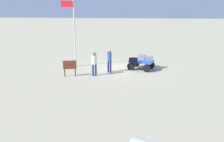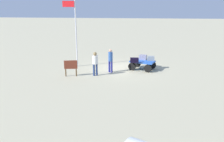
% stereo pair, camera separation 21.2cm
% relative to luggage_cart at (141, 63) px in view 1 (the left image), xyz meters
% --- Properties ---
extents(ground_plane, '(120.00, 120.00, 0.00)m').
position_rel_luggage_cart_xyz_m(ground_plane, '(1.70, -0.17, -0.48)').
color(ground_plane, '#BAB18E').
extents(luggage_cart, '(2.17, 1.81, 0.69)m').
position_rel_luggage_cart_xyz_m(luggage_cart, '(0.00, 0.00, 0.00)').
color(luggage_cart, blue).
rests_on(luggage_cart, ground).
extents(suitcase_maroon, '(0.63, 0.50, 0.38)m').
position_rel_luggage_cart_xyz_m(suitcase_maroon, '(-0.06, -0.44, 0.39)').
color(suitcase_maroon, gray).
rests_on(suitcase_maroon, luggage_cart).
extents(suitcase_grey, '(0.63, 0.35, 0.35)m').
position_rel_luggage_cart_xyz_m(suitcase_grey, '(0.60, 0.59, 0.38)').
color(suitcase_grey, black).
rests_on(suitcase_grey, luggage_cart).
extents(suitcase_tan, '(0.54, 0.33, 0.35)m').
position_rel_luggage_cart_xyz_m(suitcase_tan, '(-0.66, -0.14, 0.38)').
color(suitcase_tan, gray).
rests_on(suitcase_tan, luggage_cart).
extents(worker_lead, '(0.43, 0.43, 1.74)m').
position_rel_luggage_cart_xyz_m(worker_lead, '(2.36, 1.00, 0.52)').
color(worker_lead, navy).
rests_on(worker_lead, ground).
extents(worker_trailing, '(0.47, 0.47, 1.71)m').
position_rel_luggage_cart_xyz_m(worker_trailing, '(3.35, 1.97, 0.54)').
color(worker_trailing, navy).
rests_on(worker_trailing, ground).
extents(flagpole, '(1.05, 0.17, 5.25)m').
position_rel_luggage_cart_xyz_m(flagpole, '(5.34, -0.49, 2.60)').
color(flagpole, silver).
rests_on(flagpole, ground).
extents(signboard, '(0.91, 0.24, 1.14)m').
position_rel_luggage_cart_xyz_m(signboard, '(5.03, 2.28, 0.26)').
color(signboard, '#4C3319').
rests_on(signboard, ground).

